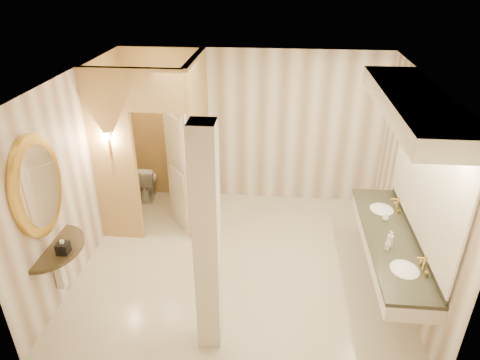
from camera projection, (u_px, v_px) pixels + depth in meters
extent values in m
plane|color=beige|center=(241.00, 262.00, 6.30)|extent=(4.50, 4.50, 0.00)
plane|color=white|center=(241.00, 80.00, 5.05)|extent=(4.50, 4.50, 0.00)
cube|color=white|center=(251.00, 128.00, 7.44)|extent=(4.50, 0.02, 2.70)
cube|color=white|center=(220.00, 282.00, 3.91)|extent=(4.50, 0.02, 2.70)
cube|color=white|center=(78.00, 174.00, 5.86)|extent=(0.02, 4.00, 2.70)
cube|color=white|center=(415.00, 189.00, 5.48)|extent=(0.02, 4.00, 2.70)
cube|color=#E2BE76|center=(198.00, 143.00, 6.84)|extent=(0.10, 1.50, 2.70)
cube|color=#E2BE76|center=(114.00, 159.00, 6.27)|extent=(0.65, 0.10, 2.70)
cube|color=#E2BE76|center=(155.00, 91.00, 5.73)|extent=(0.80, 0.10, 0.60)
cube|color=white|center=(179.00, 171.00, 6.62)|extent=(0.52, 0.67, 2.10)
cylinder|color=gold|center=(110.00, 149.00, 6.12)|extent=(0.03, 0.03, 0.30)
cone|color=white|center=(108.00, 136.00, 6.03)|extent=(0.14, 0.14, 0.14)
cube|color=white|center=(390.00, 245.00, 5.44)|extent=(0.60, 2.40, 0.24)
cube|color=black|center=(392.00, 238.00, 5.39)|extent=(0.64, 2.44, 0.05)
cube|color=black|center=(415.00, 234.00, 5.33)|extent=(0.03, 2.40, 0.10)
ellipsoid|color=white|center=(404.00, 272.00, 4.82)|extent=(0.40, 0.44, 0.15)
cylinder|color=gold|center=(424.00, 264.00, 4.75)|extent=(0.03, 0.03, 0.22)
ellipsoid|color=white|center=(381.00, 212.00, 5.97)|extent=(0.40, 0.44, 0.15)
cylinder|color=gold|center=(397.00, 204.00, 5.89)|extent=(0.03, 0.03, 0.22)
cube|color=white|center=(428.00, 179.00, 4.97)|extent=(0.03, 2.40, 1.40)
cube|color=white|center=(418.00, 104.00, 4.58)|extent=(0.75, 2.60, 0.22)
cylinder|color=black|center=(51.00, 248.00, 5.19)|extent=(0.95, 0.95, 0.05)
cube|color=white|center=(59.00, 268.00, 5.33)|extent=(0.10, 0.10, 0.60)
cylinder|color=gold|center=(37.00, 187.00, 4.80)|extent=(0.07, 0.95, 0.95)
cylinder|color=white|center=(40.00, 187.00, 4.80)|extent=(0.02, 0.76, 0.76)
cube|color=white|center=(207.00, 245.00, 4.41)|extent=(0.26, 0.26, 2.70)
cube|color=black|center=(63.00, 248.00, 5.04)|extent=(0.14, 0.14, 0.14)
imported|color=white|center=(147.00, 181.00, 7.84)|extent=(0.43, 0.69, 0.68)
imported|color=beige|center=(387.00, 245.00, 5.10)|extent=(0.07, 0.08, 0.13)
imported|color=silver|center=(386.00, 217.00, 5.66)|extent=(0.11, 0.11, 0.11)
imported|color=#C6B28C|center=(390.00, 239.00, 5.13)|extent=(0.11, 0.11, 0.21)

